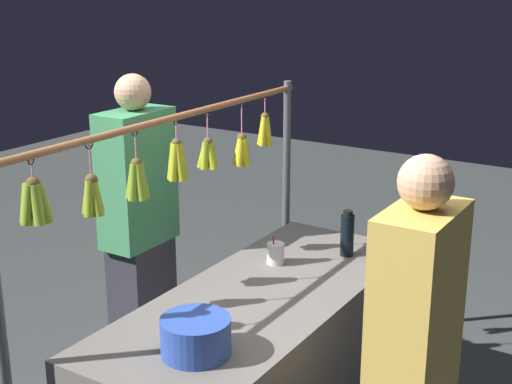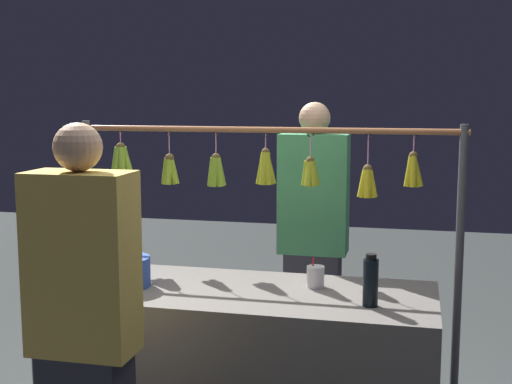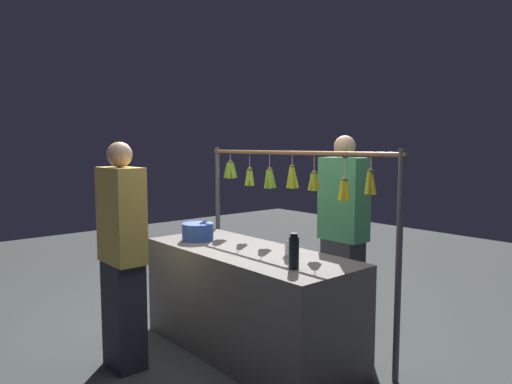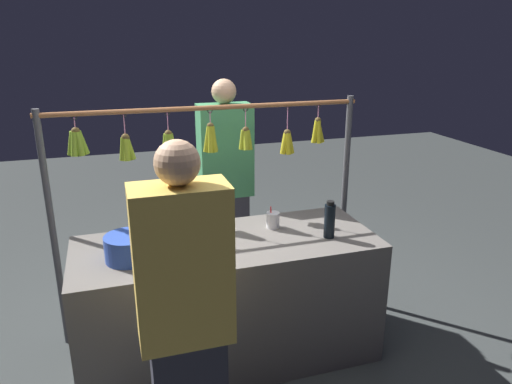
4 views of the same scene
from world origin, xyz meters
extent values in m
plane|color=#3A3F3F|center=(0.00, 0.00, 0.00)|extent=(12.00, 12.00, 0.00)
cube|color=#66605B|center=(0.00, 0.00, 0.41)|extent=(1.86, 0.74, 0.82)
cylinder|color=#4C4C51|center=(-1.03, -0.47, 0.81)|extent=(0.04, 0.04, 1.61)
cylinder|color=#4C4C51|center=(1.03, -0.47, 0.81)|extent=(0.04, 0.04, 1.61)
cylinder|color=#9E6038|center=(0.00, -0.47, 1.57)|extent=(2.13, 0.03, 0.03)
torus|color=black|center=(-0.79, -0.47, 1.55)|extent=(0.04, 0.01, 0.04)
cylinder|color=pink|center=(-0.79, -0.47, 1.50)|extent=(0.01, 0.01, 0.10)
sphere|color=brown|center=(-0.79, -0.47, 1.45)|extent=(0.04, 0.04, 0.04)
cylinder|color=gold|center=(-0.77, -0.46, 1.37)|extent=(0.06, 0.04, 0.16)
cylinder|color=gold|center=(-0.79, -0.45, 1.37)|extent=(0.04, 0.06, 0.16)
cylinder|color=gold|center=(-0.81, -0.46, 1.37)|extent=(0.07, 0.04, 0.16)
cylinder|color=gold|center=(-0.79, -0.48, 1.37)|extent=(0.04, 0.06, 0.16)
torus|color=black|center=(-0.56, -0.47, 1.55)|extent=(0.04, 0.02, 0.04)
cylinder|color=pink|center=(-0.56, -0.47, 1.46)|extent=(0.01, 0.01, 0.18)
sphere|color=brown|center=(-0.56, -0.47, 1.37)|extent=(0.05, 0.05, 0.05)
cylinder|color=gold|center=(-0.54, -0.46, 1.30)|extent=(0.07, 0.04, 0.15)
cylinder|color=gold|center=(-0.56, -0.45, 1.30)|extent=(0.04, 0.06, 0.15)
cylinder|color=gold|center=(-0.58, -0.46, 1.30)|extent=(0.07, 0.04, 0.15)
cylinder|color=gold|center=(-0.56, -0.48, 1.30)|extent=(0.04, 0.08, 0.15)
torus|color=black|center=(-0.26, -0.47, 1.55)|extent=(0.04, 0.01, 0.04)
cylinder|color=pink|center=(-0.26, -0.47, 1.48)|extent=(0.01, 0.01, 0.14)
sphere|color=brown|center=(-0.26, -0.47, 1.41)|extent=(0.05, 0.05, 0.05)
cylinder|color=#A5B426|center=(-0.23, -0.47, 1.34)|extent=(0.05, 0.04, 0.14)
cylinder|color=#A5B426|center=(-0.25, -0.44, 1.34)|extent=(0.04, 0.07, 0.14)
cylinder|color=#A5B426|center=(-0.27, -0.45, 1.34)|extent=(0.05, 0.05, 0.14)
cylinder|color=#A5B426|center=(-0.28, -0.48, 1.34)|extent=(0.06, 0.05, 0.14)
cylinder|color=#A5B426|center=(-0.25, -0.49, 1.34)|extent=(0.05, 0.07, 0.14)
torus|color=black|center=(-0.01, -0.47, 1.55)|extent=(0.04, 0.01, 0.04)
cylinder|color=pink|center=(-0.01, -0.47, 1.50)|extent=(0.01, 0.01, 0.10)
sphere|color=brown|center=(-0.01, -0.47, 1.45)|extent=(0.05, 0.05, 0.05)
cylinder|color=gold|center=(0.01, -0.46, 1.36)|extent=(0.06, 0.04, 0.18)
cylinder|color=gold|center=(-0.01, -0.44, 1.36)|extent=(0.04, 0.06, 0.18)
cylinder|color=gold|center=(-0.03, -0.45, 1.36)|extent=(0.05, 0.05, 0.18)
cylinder|color=gold|center=(-0.03, -0.48, 1.36)|extent=(0.07, 0.06, 0.18)
cylinder|color=gold|center=(-0.01, -0.49, 1.36)|extent=(0.04, 0.06, 0.18)
torus|color=black|center=(0.26, -0.47, 1.55)|extent=(0.04, 0.01, 0.04)
cylinder|color=pink|center=(0.26, -0.47, 1.48)|extent=(0.01, 0.01, 0.13)
sphere|color=brown|center=(0.26, -0.47, 1.42)|extent=(0.05, 0.05, 0.05)
cylinder|color=#83A92A|center=(0.29, -0.47, 1.34)|extent=(0.06, 0.04, 0.16)
cylinder|color=#83A92A|center=(0.27, -0.44, 1.34)|extent=(0.04, 0.06, 0.16)
cylinder|color=#83A92A|center=(0.24, -0.45, 1.34)|extent=(0.06, 0.05, 0.17)
cylinder|color=#83A92A|center=(0.25, -0.48, 1.34)|extent=(0.06, 0.06, 0.17)
cylinder|color=#83A92A|center=(0.27, -0.49, 1.34)|extent=(0.05, 0.07, 0.17)
torus|color=black|center=(0.53, -0.47, 1.55)|extent=(0.04, 0.01, 0.04)
cylinder|color=pink|center=(0.53, -0.47, 1.48)|extent=(0.01, 0.01, 0.14)
sphere|color=brown|center=(0.53, -0.47, 1.41)|extent=(0.05, 0.05, 0.05)
cylinder|color=#90AE28|center=(0.55, -0.46, 1.33)|extent=(0.06, 0.04, 0.15)
cylinder|color=#90AE28|center=(0.54, -0.45, 1.33)|extent=(0.04, 0.07, 0.15)
cylinder|color=#90AE28|center=(0.52, -0.47, 1.33)|extent=(0.07, 0.04, 0.15)
cylinder|color=#90AE28|center=(0.54, -0.48, 1.33)|extent=(0.04, 0.07, 0.15)
torus|color=black|center=(0.83, -0.47, 1.55)|extent=(0.04, 0.02, 0.04)
cylinder|color=pink|center=(0.83, -0.47, 1.51)|extent=(0.01, 0.01, 0.09)
sphere|color=brown|center=(0.83, -0.47, 1.46)|extent=(0.05, 0.05, 0.05)
cylinder|color=#7FA82A|center=(0.86, -0.47, 1.39)|extent=(0.07, 0.04, 0.15)
cylinder|color=#7FA82A|center=(0.84, -0.44, 1.39)|extent=(0.06, 0.07, 0.16)
cylinder|color=#7FA82A|center=(0.81, -0.44, 1.39)|extent=(0.06, 0.07, 0.16)
cylinder|color=#7FA82A|center=(0.80, -0.47, 1.39)|extent=(0.08, 0.04, 0.15)
cylinder|color=#7FA82A|center=(0.81, -0.49, 1.39)|extent=(0.06, 0.07, 0.16)
cylinder|color=#7FA82A|center=(0.84, -0.49, 1.39)|extent=(0.05, 0.06, 0.16)
cylinder|color=black|center=(-0.62, 0.13, 0.93)|extent=(0.07, 0.07, 0.21)
cylinder|color=black|center=(-0.62, 0.13, 1.04)|extent=(0.05, 0.05, 0.02)
cylinder|color=#2D4CB0|center=(0.59, 0.07, 0.89)|extent=(0.27, 0.27, 0.15)
cylinder|color=silver|center=(-0.34, -0.13, 0.87)|extent=(0.09, 0.09, 0.10)
cylinder|color=red|center=(-0.33, -0.13, 0.89)|extent=(0.01, 0.02, 0.15)
cube|color=#2D2D38|center=(-0.21, -0.89, 0.41)|extent=(0.33, 0.22, 0.81)
cube|color=#3F8C59|center=(-0.21, -0.89, 1.17)|extent=(0.41, 0.22, 0.71)
sphere|color=tan|center=(-0.21, -0.89, 1.62)|extent=(0.19, 0.19, 0.19)
cube|color=gold|center=(0.40, 0.85, 1.13)|extent=(0.39, 0.21, 0.69)
sphere|color=tan|center=(0.40, 0.85, 1.57)|extent=(0.18, 0.18, 0.18)
camera|label=1|loc=(2.54, 1.57, 2.20)|focal=51.10mm
camera|label=2|loc=(-0.81, 3.15, 1.75)|focal=48.42mm
camera|label=3|loc=(-2.78, 2.31, 1.64)|focal=33.19mm
camera|label=4|loc=(0.64, 2.63, 2.04)|focal=33.75mm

